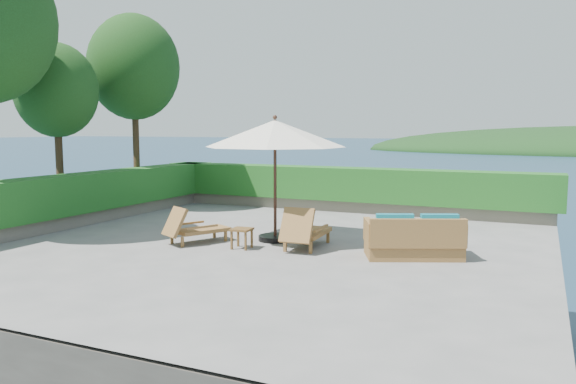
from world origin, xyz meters
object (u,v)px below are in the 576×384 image
at_px(patio_umbrella, 275,135).
at_px(side_table, 242,232).
at_px(lounge_right, 305,230).
at_px(wicker_loveseat, 414,240).
at_px(lounge_left, 194,228).

relative_size(patio_umbrella, side_table, 9.19).
distance_m(lounge_right, side_table, 1.35).
relative_size(lounge_right, side_table, 3.73).
distance_m(patio_umbrella, wicker_loveseat, 3.85).
height_order(lounge_right, side_table, lounge_right).
xyz_separation_m(lounge_right, side_table, (-1.22, -0.57, -0.03)).
distance_m(lounge_left, side_table, 1.26).
bearing_deg(lounge_right, lounge_left, -171.37).
relative_size(patio_umbrella, lounge_right, 2.47).
bearing_deg(lounge_right, patio_umbrella, 149.06).
relative_size(patio_umbrella, lounge_left, 2.60).
distance_m(patio_umbrella, side_table, 2.32).
height_order(lounge_left, wicker_loveseat, wicker_loveseat).
distance_m(lounge_left, wicker_loveseat, 4.80).
height_order(lounge_left, lounge_right, lounge_right).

